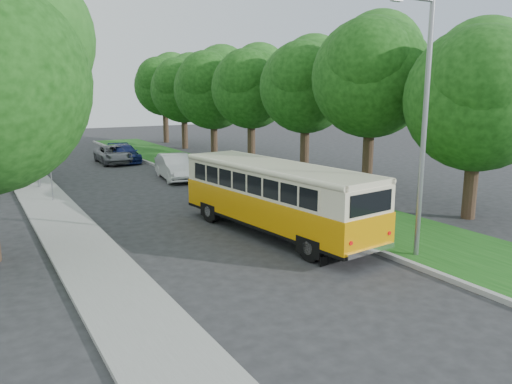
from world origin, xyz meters
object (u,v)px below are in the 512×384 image
car_white (175,167)px  vintage_bus (276,199)px  lamppost_far (31,113)px  car_grey (113,155)px  lamppost_near (423,122)px  car_blue (124,154)px  car_silver (229,191)px

car_white → vintage_bus: bearing=-87.5°
lamppost_far → car_white: size_ratio=1.62×
car_white → car_grey: bearing=106.9°
lamppost_far → car_grey: lamppost_far is taller
lamppost_near → car_blue: lamppost_near is taller
vintage_bus → car_blue: vintage_bus is taller
lamppost_near → car_blue: (-1.91, 26.37, -3.72)m
lamppost_near → lamppost_far: lamppost_near is taller
car_white → lamppost_near: bearing=-78.5°
car_grey → vintage_bus: bearing=-87.3°
car_white → car_silver: bearing=-85.1°
car_white → car_blue: car_white is taller
vintage_bus → car_blue: size_ratio=2.05×
vintage_bus → car_grey: 21.69m
lamppost_near → car_silver: (-1.61, 9.78, -3.69)m
car_silver → car_blue: bearing=74.3°
lamppost_near → car_white: size_ratio=1.73×
lamppost_near → vintage_bus: 5.94m
lamppost_near → car_blue: bearing=94.1°
lamppost_far → car_grey: bearing=51.4°
car_blue → lamppost_far: bearing=-128.7°
lamppost_near → car_blue: 26.70m
car_white → car_grey: (-1.47, 8.70, -0.12)m
lamppost_near → car_white: 17.92m
car_silver → car_grey: car_silver is taller
car_white → car_grey: car_white is taller
lamppost_far → car_grey: 10.46m
lamppost_near → car_grey: (-2.75, 26.21, -3.73)m
car_grey → car_blue: bearing=12.3°
lamppost_far → vintage_bus: (6.53, -13.97, -2.76)m
car_silver → lamppost_far: bearing=113.2°
car_silver → car_grey: 16.47m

